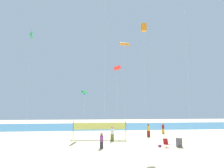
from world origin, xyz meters
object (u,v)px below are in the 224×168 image
at_px(beachgoer_mustard_shirt, 148,130).
at_px(beachgoer_maroon_shirt, 163,128).
at_px(folding_beach_chair, 166,143).
at_px(kite_green_delta, 31,35).
at_px(beachgoer_plum_shirt, 102,140).
at_px(beach_handbag, 160,146).
at_px(kite_orange_box, 144,28).
at_px(beachgoer_white_shirt, 112,133).
at_px(kite_green_tube, 84,92).
at_px(kite_red_diamond, 117,68).
at_px(kite_orange_tube, 124,44).
at_px(volleyball_net, 100,127).
at_px(trash_barrel, 179,142).

bearing_deg(beachgoer_mustard_shirt, beachgoer_maroon_shirt, 107.04).
bearing_deg(beachgoer_maroon_shirt, folding_beach_chair, 128.06).
height_order(folding_beach_chair, kite_green_delta, kite_green_delta).
xyz_separation_m(beachgoer_plum_shirt, beach_handbag, (6.30, 0.10, -0.73)).
distance_m(kite_orange_box, kite_green_delta, 22.19).
relative_size(beachgoer_white_shirt, kite_green_tube, 0.28).
height_order(beach_handbag, kite_red_diamond, kite_red_diamond).
height_order(beachgoer_white_shirt, folding_beach_chair, beachgoer_white_shirt).
distance_m(beachgoer_plum_shirt, kite_red_diamond, 7.66).
distance_m(beachgoer_plum_shirt, kite_orange_tube, 23.11).
bearing_deg(beachgoer_mustard_shirt, kite_orange_box, -47.32).
bearing_deg(kite_orange_tube, beachgoer_maroon_shirt, -38.41).
relative_size(kite_green_tube, kite_green_delta, 0.36).
height_order(beachgoer_mustard_shirt, volleyball_net, volleyball_net).
bearing_deg(beachgoer_plum_shirt, beachgoer_white_shirt, 80.79).
xyz_separation_m(beachgoer_maroon_shirt, kite_red_diamond, (-9.56, -13.25, 7.30)).
height_order(trash_barrel, kite_green_tube, kite_green_tube).
distance_m(beachgoer_maroon_shirt, trash_barrel, 11.89).
height_order(beach_handbag, kite_orange_tube, kite_orange_tube).
xyz_separation_m(beach_handbag, kite_red_diamond, (-4.89, -1.72, 8.09)).
relative_size(trash_barrel, beach_handbag, 3.02).
bearing_deg(trash_barrel, beachgoer_white_shirt, 144.09).
relative_size(volleyball_net, kite_orange_box, 0.49).
bearing_deg(trash_barrel, kite_orange_tube, 100.98).
height_order(beachgoer_plum_shirt, beachgoer_maroon_shirt, beachgoer_maroon_shirt).
bearing_deg(folding_beach_chair, beach_handbag, 125.75).
height_order(kite_green_tube, kite_green_delta, kite_green_delta).
distance_m(beachgoer_plum_shirt, trash_barrel, 8.45).
bearing_deg(kite_green_tube, beachgoer_mustard_shirt, 1.18).
distance_m(beachgoer_white_shirt, volleyball_net, 2.41).
bearing_deg(folding_beach_chair, kite_green_tube, 97.57).
relative_size(volleyball_net, beach_handbag, 23.34).
bearing_deg(beachgoer_maroon_shirt, beachgoer_mustard_shirt, 101.71).
relative_size(beachgoer_maroon_shirt, trash_barrel, 1.80).
xyz_separation_m(kite_red_diamond, kite_orange_tube, (3.91, 17.72, 8.33)).
relative_size(kite_red_diamond, kite_orange_tube, 0.51).
bearing_deg(kite_orange_tube, beachgoer_mustard_shirt, -75.04).
bearing_deg(kite_orange_tube, beachgoer_plum_shirt, -108.29).
xyz_separation_m(folding_beach_chair, beach_handbag, (-0.64, 0.15, -0.34)).
distance_m(beachgoer_white_shirt, folding_beach_chair, 7.27).
relative_size(beachgoer_white_shirt, beach_handbag, 5.96).
bearing_deg(beachgoer_white_shirt, kite_green_delta, 85.62).
bearing_deg(beachgoer_white_shirt, kite_orange_tube, 15.62).
height_order(kite_green_tube, kite_orange_box, kite_orange_box).
height_order(beach_handbag, kite_green_tube, kite_green_tube).
xyz_separation_m(beachgoer_white_shirt, folding_beach_chair, (5.27, -4.98, -0.53)).
bearing_deg(beachgoer_plum_shirt, kite_orange_tube, 81.25).
height_order(beachgoer_white_shirt, beachgoer_plum_shirt, beachgoer_white_shirt).
relative_size(beachgoer_mustard_shirt, volleyball_net, 0.26).
xyz_separation_m(beachgoer_maroon_shirt, kite_green_tube, (-13.02, -3.67, 5.53)).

